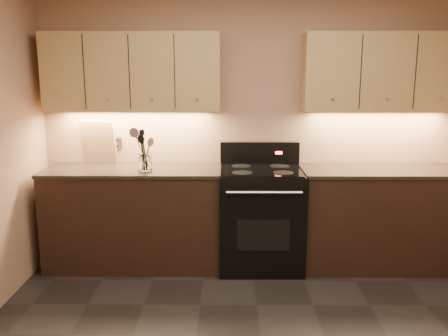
{
  "coord_description": "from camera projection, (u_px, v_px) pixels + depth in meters",
  "views": [
    {
      "loc": [
        -0.23,
        -2.55,
        1.81
      ],
      "look_at": [
        -0.26,
        1.45,
        0.99
      ],
      "focal_mm": 38.0,
      "sensor_mm": 36.0,
      "label": 1
    }
  ],
  "objects": [
    {
      "name": "upper_cab_right",
      "position": [
        383.0,
        72.0,
        4.3
      ],
      "size": [
        1.44,
        0.3,
        0.7
      ],
      "primitive_type": "cube",
      "color": "tan",
      "rests_on": "wall_back"
    },
    {
      "name": "cutting_board",
      "position": [
        98.0,
        142.0,
        4.55
      ],
      "size": [
        0.34,
        0.14,
        0.42
      ],
      "primitive_type": "cube",
      "rotation": [
        0.2,
        0.0,
        -0.13
      ],
      "color": "tan",
      "rests_on": "counter_left"
    },
    {
      "name": "utensil_crock",
      "position": [
        145.0,
        163.0,
        4.24
      ],
      "size": [
        0.16,
        0.16,
        0.15
      ],
      "color": "white",
      "rests_on": "counter_left"
    },
    {
      "name": "upper_cab_left",
      "position": [
        133.0,
        72.0,
        4.32
      ],
      "size": [
        1.6,
        0.3,
        0.7
      ],
      "primitive_type": "cube",
      "color": "tan",
      "rests_on": "wall_back"
    },
    {
      "name": "outlet_plate",
      "position": [
        118.0,
        143.0,
        4.6
      ],
      "size": [
        0.08,
        0.01,
        0.12
      ],
      "primitive_type": "cube",
      "color": "#B2B5BA",
      "rests_on": "wall_back"
    },
    {
      "name": "wooden_spoon",
      "position": [
        142.0,
        153.0,
        4.2
      ],
      "size": [
        0.15,
        0.07,
        0.3
      ],
      "primitive_type": null,
      "rotation": [
        0.04,
        0.32,
        0.17
      ],
      "color": "tan",
      "rests_on": "utensil_crock"
    },
    {
      "name": "stove",
      "position": [
        261.0,
        217.0,
        4.41
      ],
      "size": [
        0.76,
        0.68,
        1.14
      ],
      "color": "black",
      "rests_on": "ground"
    },
    {
      "name": "counter_left",
      "position": [
        135.0,
        217.0,
        4.44
      ],
      "size": [
        1.62,
        0.62,
        0.93
      ],
      "color": "black",
      "rests_on": "ground"
    },
    {
      "name": "steel_skimmer",
      "position": [
        149.0,
        149.0,
        4.2
      ],
      "size": [
        0.23,
        0.11,
        0.39
      ],
      "primitive_type": null,
      "rotation": [
        0.02,
        -0.37,
        -0.11
      ],
      "color": "silver",
      "rests_on": "utensil_crock"
    },
    {
      "name": "steel_spatula",
      "position": [
        147.0,
        150.0,
        4.22
      ],
      "size": [
        0.18,
        0.12,
        0.36
      ],
      "primitive_type": null,
      "rotation": [
        0.02,
        -0.23,
        -0.3
      ],
      "color": "silver",
      "rests_on": "utensil_crock"
    },
    {
      "name": "black_turner",
      "position": [
        146.0,
        149.0,
        4.2
      ],
      "size": [
        0.14,
        0.1,
        0.38
      ],
      "primitive_type": null,
      "rotation": [
        -0.04,
        -0.09,
        0.33
      ],
      "color": "black",
      "rests_on": "utensil_crock"
    },
    {
      "name": "black_spoon",
      "position": [
        144.0,
        151.0,
        4.22
      ],
      "size": [
        0.07,
        0.16,
        0.34
      ],
      "primitive_type": null,
      "rotation": [
        0.31,
        -0.02,
        -0.01
      ],
      "color": "black",
      "rests_on": "utensil_crock"
    },
    {
      "name": "counter_right",
      "position": [
        378.0,
        218.0,
        4.43
      ],
      "size": [
        1.46,
        0.62,
        0.93
      ],
      "color": "black",
      "rests_on": "ground"
    },
    {
      "name": "wall_back",
      "position": [
        252.0,
        125.0,
        4.56
      ],
      "size": [
        4.0,
        0.04,
        2.6
      ],
      "primitive_type": "cube",
      "color": "#9F795D",
      "rests_on": "ground"
    }
  ]
}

